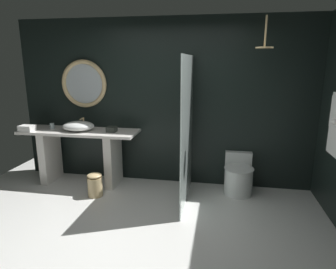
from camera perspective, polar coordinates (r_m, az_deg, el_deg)
ground_plane at (r=3.45m, az=-6.92°, el=-20.48°), size 5.76×5.76×0.00m
back_wall_panel at (r=4.74m, az=-0.60°, el=6.12°), size 4.80×0.10×2.60m
vanity_counter at (r=4.98m, az=-16.48°, el=-2.89°), size 1.87×0.59×0.88m
vessel_sink at (r=4.86m, az=-16.88°, el=1.57°), size 0.50×0.41×0.18m
tumbler_cup at (r=5.15m, az=-21.43°, el=1.56°), size 0.07×0.07×0.09m
tissue_box at (r=4.66m, az=-10.80°, el=0.99°), size 0.14×0.14×0.08m
round_wall_mirror at (r=5.04m, az=-15.89°, el=9.37°), size 0.77×0.07×0.77m
shower_glass_panel at (r=4.06m, az=3.68°, el=0.65°), size 0.02×1.26×2.03m
rain_shower_head at (r=4.10m, az=18.12°, el=16.13°), size 0.22×0.22×0.40m
toilet at (r=4.63m, az=13.39°, el=-7.86°), size 0.44×0.59×0.58m
waste_bin at (r=4.55m, az=-13.89°, el=-9.34°), size 0.22×0.22×0.35m
folded_hand_towel at (r=5.13m, az=-25.49°, el=1.11°), size 0.22×0.18×0.09m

